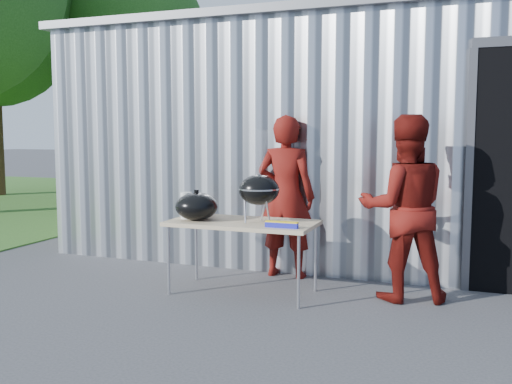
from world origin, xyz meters
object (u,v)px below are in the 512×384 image
at_px(folding_table, 243,225).
at_px(kettle_grill, 259,181).
at_px(person_bystander, 404,208).
at_px(person_cook, 286,197).

distance_m(folding_table, kettle_grill, 0.50).
bearing_deg(person_bystander, kettle_grill, -1.99).
relative_size(folding_table, person_cook, 0.81).
bearing_deg(person_cook, person_bystander, 161.86).
relative_size(folding_table, kettle_grill, 1.61).
height_order(kettle_grill, person_bystander, person_bystander).
bearing_deg(person_bystander, person_cook, -36.21).
height_order(folding_table, kettle_grill, kettle_grill).
xyz_separation_m(kettle_grill, person_cook, (0.02, 0.84, -0.25)).
distance_m(folding_table, person_cook, 0.87).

